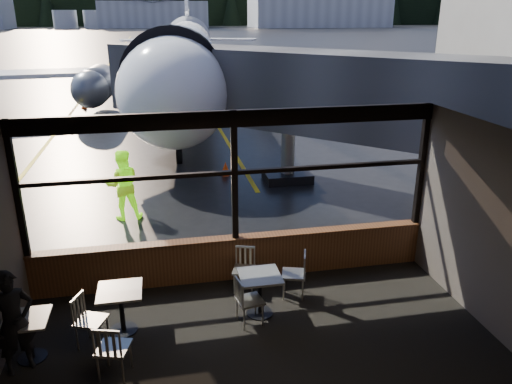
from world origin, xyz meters
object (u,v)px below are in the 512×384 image
object	(u,v)px
chair_near_n	(244,270)
cone_wing	(84,104)
airliner	(182,14)
chair_near_w	(250,301)
cafe_table_mid	(122,311)
jet_bridge	(322,110)
cafe_table_near	(260,295)
chair_mid_s	(113,349)
cone_nose	(225,168)
cafe_table_left	(29,338)
chair_near_e	(294,274)
passenger	(14,322)
ground_crew	(123,185)
chair_mid_w	(91,321)

from	to	relation	value
chair_near_n	cone_wing	world-z (taller)	chair_near_n
airliner	chair_near_w	xyz separation A→B (m)	(-0.36, -21.62, -4.69)
cafe_table_mid	cone_wing	distance (m)	22.64
airliner	chair_near_w	bearing A→B (deg)	-85.76
chair_near_w	chair_near_n	bearing A→B (deg)	164.50
jet_bridge	cafe_table_near	xyz separation A→B (m)	(-3.38, -6.90, -1.99)
chair_near_n	chair_mid_s	world-z (taller)	chair_mid_s
chair_near_w	cone_nose	xyz separation A→B (m)	(0.79, 8.62, -0.23)
cafe_table_left	chair_near_e	distance (m)	4.69
cafe_table_left	passenger	size ratio (longest dim) A/B	0.44
jet_bridge	cafe_table_near	size ratio (longest dim) A/B	13.58
cafe_table_left	ground_crew	world-z (taller)	ground_crew
ground_crew	cafe_table_mid	bearing A→B (deg)	87.50
cafe_table_left	chair_mid_s	bearing A→B (deg)	-26.54
airliner	cafe_table_mid	size ratio (longest dim) A/B	41.43
cafe_table_mid	chair_mid_s	distance (m)	1.13
cafe_table_left	cone_wing	bearing A→B (deg)	94.59
chair_near_n	chair_mid_w	size ratio (longest dim) A/B	0.97
cafe_table_near	cone_wing	bearing A→B (deg)	104.19
airliner	cone_nose	xyz separation A→B (m)	(0.43, -13.01, -4.91)
cafe_table_left	ground_crew	distance (m)	5.81
airliner	jet_bridge	xyz separation A→B (m)	(3.26, -14.47, -2.75)
airliner	cafe_table_left	world-z (taller)	airliner
cafe_table_mid	chair_mid_w	size ratio (longest dim) A/B	0.88
chair_near_w	cafe_table_left	bearing A→B (deg)	-96.50
jet_bridge	cafe_table_mid	size ratio (longest dim) A/B	13.50
cafe_table_mid	chair_near_e	size ratio (longest dim) A/B	0.87
cafe_table_near	chair_near_e	bearing A→B (deg)	32.26
passenger	cone_wing	size ratio (longest dim) A/B	3.44
jet_bridge	cafe_table_mid	xyz separation A→B (m)	(-5.81, -6.94, -1.99)
jet_bridge	cafe_table_left	size ratio (longest dim) A/B	14.66
jet_bridge	airliner	bearing A→B (deg)	102.68
chair_near_n	cone_nose	world-z (taller)	chair_near_n
jet_bridge	chair_near_e	distance (m)	7.19
chair_mid_w	chair_mid_s	bearing A→B (deg)	48.70
chair_near_n	chair_mid_s	bearing A→B (deg)	58.95
cone_nose	chair_mid_w	bearing A→B (deg)	-111.60
ground_crew	cone_nose	bearing A→B (deg)	-139.06
cafe_table_near	chair_near_n	size ratio (longest dim) A/B	0.91
cafe_table_near	cafe_table_left	xyz separation A→B (m)	(-3.82, -0.50, -0.03)
cafe_table_left	chair_mid_w	xyz separation A→B (m)	(0.93, 0.16, 0.09)
cafe_table_near	ground_crew	size ratio (longest dim) A/B	0.43
chair_mid_s	jet_bridge	bearing A→B (deg)	70.41
chair_near_w	chair_mid_w	bearing A→B (deg)	-98.52
passenger	airliner	bearing A→B (deg)	50.82
chair_mid_w	passenger	world-z (taller)	passenger
chair_mid_s	chair_near_e	bearing A→B (deg)	43.43
cafe_table_mid	chair_mid_s	bearing A→B (deg)	-92.86
chair_near_e	ground_crew	xyz separation A→B (m)	(-3.37, 4.67, 0.48)
cone_nose	cafe_table_near	bearing A→B (deg)	-93.83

